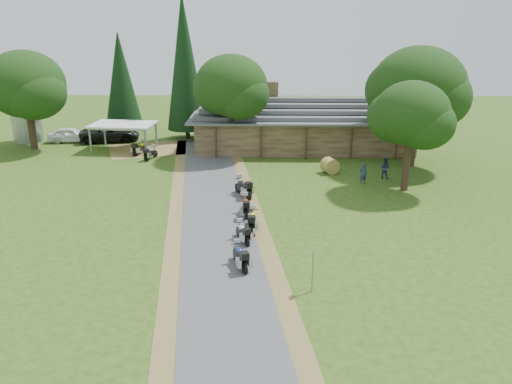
{
  "coord_description": "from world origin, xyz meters",
  "views": [
    {
      "loc": [
        2.37,
        -23.74,
        11.64
      ],
      "look_at": [
        1.82,
        5.6,
        1.6
      ],
      "focal_mm": 35.0,
      "sensor_mm": 36.0,
      "label": 1
    }
  ],
  "objects_px": {
    "car_white_sedan": "(71,133)",
    "hay_bale": "(330,166)",
    "motorcycle_carport_a": "(140,147)",
    "car_dark_suv": "(109,130)",
    "motorcycle_carport_b": "(151,153)",
    "motorcycle_row_c": "(252,220)",
    "motorcycle_row_e": "(243,187)",
    "motorcycle_row_b": "(243,232)",
    "motorcycle_row_a": "(240,255)",
    "silo": "(25,113)",
    "carport": "(124,137)",
    "motorcycle_row_d": "(246,205)",
    "lodge": "(303,122)"
  },
  "relations": [
    {
      "from": "car_white_sedan",
      "to": "hay_bale",
      "type": "height_order",
      "value": "car_white_sedan"
    },
    {
      "from": "silo",
      "to": "car_white_sedan",
      "type": "bearing_deg",
      "value": -1.37
    },
    {
      "from": "motorcycle_row_d",
      "to": "motorcycle_carport_b",
      "type": "height_order",
      "value": "motorcycle_row_d"
    },
    {
      "from": "lodge",
      "to": "motorcycle_carport_a",
      "type": "height_order",
      "value": "lodge"
    },
    {
      "from": "lodge",
      "to": "carport",
      "type": "height_order",
      "value": "lodge"
    },
    {
      "from": "hay_bale",
      "to": "car_dark_suv",
      "type": "bearing_deg",
      "value": 152.71
    },
    {
      "from": "carport",
      "to": "motorcycle_row_d",
      "type": "xyz_separation_m",
      "value": [
        12.25,
        -16.9,
        -0.6
      ]
    },
    {
      "from": "car_white_sedan",
      "to": "motorcycle_row_a",
      "type": "height_order",
      "value": "car_white_sedan"
    },
    {
      "from": "car_white_sedan",
      "to": "motorcycle_carport_b",
      "type": "bearing_deg",
      "value": -130.57
    },
    {
      "from": "car_dark_suv",
      "to": "motorcycle_carport_b",
      "type": "height_order",
      "value": "car_dark_suv"
    },
    {
      "from": "silo",
      "to": "motorcycle_row_e",
      "type": "relative_size",
      "value": 2.81
    },
    {
      "from": "motorcycle_row_b",
      "to": "hay_bale",
      "type": "height_order",
      "value": "hay_bale"
    },
    {
      "from": "motorcycle_row_d",
      "to": "hay_bale",
      "type": "bearing_deg",
      "value": -39.74
    },
    {
      "from": "motorcycle_carport_b",
      "to": "hay_bale",
      "type": "height_order",
      "value": "hay_bale"
    },
    {
      "from": "car_dark_suv",
      "to": "motorcycle_row_e",
      "type": "bearing_deg",
      "value": -153.28
    },
    {
      "from": "car_dark_suv",
      "to": "carport",
      "type": "bearing_deg",
      "value": -158.7
    },
    {
      "from": "motorcycle_row_b",
      "to": "motorcycle_row_c",
      "type": "xyz_separation_m",
      "value": [
        0.5,
        1.57,
        0.09
      ]
    },
    {
      "from": "motorcycle_row_c",
      "to": "hay_bale",
      "type": "height_order",
      "value": "motorcycle_row_c"
    },
    {
      "from": "car_white_sedan",
      "to": "motorcycle_row_d",
      "type": "relative_size",
      "value": 2.91
    },
    {
      "from": "car_dark_suv",
      "to": "motorcycle_carport_b",
      "type": "bearing_deg",
      "value": -154.35
    },
    {
      "from": "carport",
      "to": "motorcycle_carport_b",
      "type": "distance_m",
      "value": 4.78
    },
    {
      "from": "car_white_sedan",
      "to": "motorcycle_carport_a",
      "type": "distance_m",
      "value": 9.56
    },
    {
      "from": "carport",
      "to": "hay_bale",
      "type": "bearing_deg",
      "value": -16.37
    },
    {
      "from": "lodge",
      "to": "motorcycle_row_b",
      "type": "height_order",
      "value": "lodge"
    },
    {
      "from": "silo",
      "to": "motorcycle_row_e",
      "type": "height_order",
      "value": "silo"
    },
    {
      "from": "car_dark_suv",
      "to": "motorcycle_row_c",
      "type": "xyz_separation_m",
      "value": [
        15.17,
        -22.77,
        -0.55
      ]
    },
    {
      "from": "carport",
      "to": "hay_bale",
      "type": "height_order",
      "value": "carport"
    },
    {
      "from": "carport",
      "to": "motorcycle_carport_a",
      "type": "distance_m",
      "value": 2.63
    },
    {
      "from": "motorcycle_row_d",
      "to": "motorcycle_carport_b",
      "type": "distance_m",
      "value": 16.19
    },
    {
      "from": "motorcycle_row_c",
      "to": "motorcycle_carport_b",
      "type": "xyz_separation_m",
      "value": [
        -9.48,
        15.87,
        -0.07
      ]
    },
    {
      "from": "carport",
      "to": "motorcycle_row_b",
      "type": "height_order",
      "value": "carport"
    },
    {
      "from": "car_white_sedan",
      "to": "motorcycle_row_b",
      "type": "height_order",
      "value": "car_white_sedan"
    },
    {
      "from": "motorcycle_row_c",
      "to": "motorcycle_carport_a",
      "type": "xyz_separation_m",
      "value": [
        -10.86,
        17.56,
        -0.02
      ]
    },
    {
      "from": "silo",
      "to": "carport",
      "type": "xyz_separation_m",
      "value": [
        10.74,
        -3.24,
        -1.67
      ]
    },
    {
      "from": "motorcycle_row_e",
      "to": "car_white_sedan",
      "type": "bearing_deg",
      "value": 18.91
    },
    {
      "from": "car_white_sedan",
      "to": "motorcycle_row_b",
      "type": "distance_m",
      "value": 30.36
    },
    {
      "from": "carport",
      "to": "car_dark_suv",
      "type": "bearing_deg",
      "value": 130.56
    },
    {
      "from": "motorcycle_row_d",
      "to": "motorcycle_carport_a",
      "type": "bearing_deg",
      "value": 28.96
    },
    {
      "from": "car_white_sedan",
      "to": "motorcycle_carport_b",
      "type": "relative_size",
      "value": 3.18
    },
    {
      "from": "silo",
      "to": "motorcycle_carport_b",
      "type": "bearing_deg",
      "value": -25.52
    },
    {
      "from": "car_dark_suv",
      "to": "motorcycle_row_d",
      "type": "distance_m",
      "value": 25.11
    },
    {
      "from": "motorcycle_row_b",
      "to": "hay_bale",
      "type": "distance_m",
      "value": 14.91
    },
    {
      "from": "motorcycle_carport_a",
      "to": "motorcycle_carport_b",
      "type": "height_order",
      "value": "motorcycle_carport_a"
    },
    {
      "from": "silo",
      "to": "motorcycle_carport_a",
      "type": "bearing_deg",
      "value": -21.59
    },
    {
      "from": "motorcycle_carport_a",
      "to": "hay_bale",
      "type": "xyz_separation_m",
      "value": [
        16.82,
        -5.7,
        -0.05
      ]
    },
    {
      "from": "motorcycle_row_b",
      "to": "motorcycle_row_c",
      "type": "relative_size",
      "value": 0.87
    },
    {
      "from": "hay_bale",
      "to": "car_white_sedan",
      "type": "bearing_deg",
      "value": 157.08
    },
    {
      "from": "carport",
      "to": "hay_bale",
      "type": "distance_m",
      "value": 20.13
    },
    {
      "from": "carport",
      "to": "motorcycle_row_b",
      "type": "xyz_separation_m",
      "value": [
        12.23,
        -20.88,
        -0.67
      ]
    },
    {
      "from": "motorcycle_row_a",
      "to": "hay_bale",
      "type": "distance_m",
      "value": 17.72
    }
  ]
}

